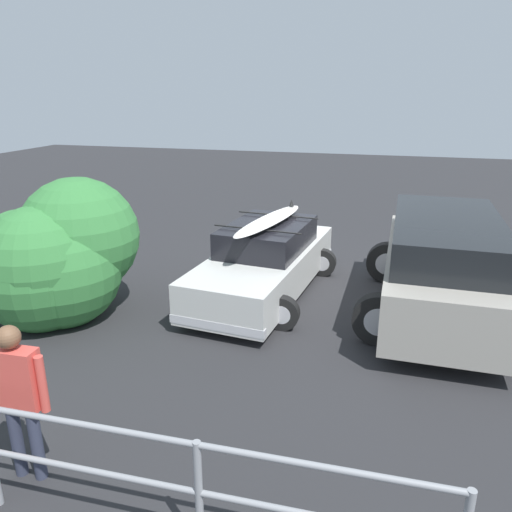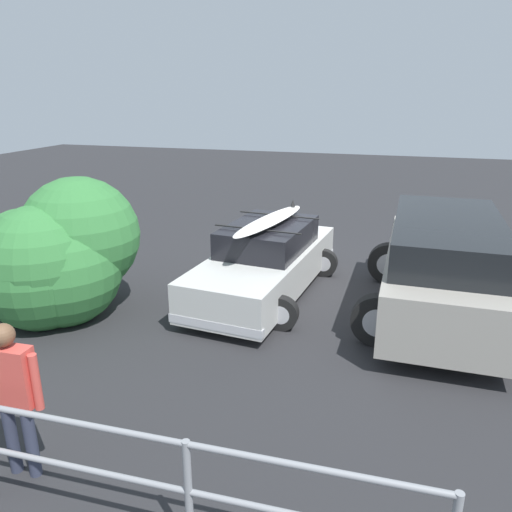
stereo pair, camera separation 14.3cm
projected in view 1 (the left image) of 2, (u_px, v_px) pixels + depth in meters
The scene contains 5 objects.
ground_plane at pixel (298, 283), 10.29m from camera, with size 44.00×44.00×0.02m, color #28282B.
sedan_car at pixel (265, 261), 9.59m from camera, with size 2.48×4.52×1.63m.
suv_car at pixel (443, 265), 8.55m from camera, with size 2.77×4.85×1.76m.
person_bystander at pixel (17, 389), 4.82m from camera, with size 0.66×0.23×1.70m.
bush_near_left at pixel (53, 261), 8.44m from camera, with size 2.81×2.69×2.49m.
Camera 1 is at (-1.69, 9.47, 3.78)m, focal length 35.00 mm.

